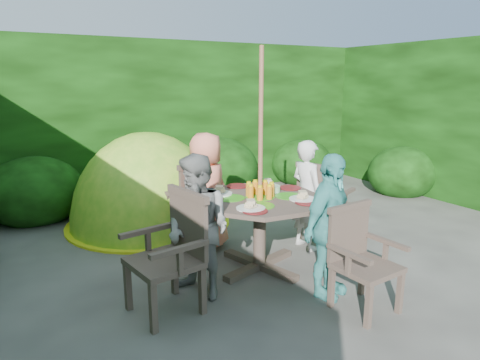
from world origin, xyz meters
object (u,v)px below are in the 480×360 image
parasol_pole (260,163)px  dome_tent (150,223)px  garden_chair_left (173,251)px  child_left (199,228)px  child_front (329,227)px  patio_table (260,209)px  garden_chair_right (322,201)px  garden_chair_front (360,257)px  child_right (307,195)px  garden_chair_back (190,200)px  child_back (207,192)px

parasol_pole → dome_tent: 2.28m
parasol_pole → garden_chair_left: parasol_pole is taller
child_left → child_front: child_front is taller
parasol_pole → patio_table: bearing=28.9°
garden_chair_right → garden_chair_front: garden_chair_right is taller
garden_chair_left → dome_tent: 2.35m
garden_chair_left → child_left: child_left is taller
garden_chair_front → patio_table: bearing=102.0°
garden_chair_left → garden_chair_front: (1.37, -0.74, -0.07)m
patio_table → child_right: child_right is taller
garden_chair_back → child_front: size_ratio=0.73×
child_front → dome_tent: 2.87m
parasol_pole → garden_chair_right: parasol_pole is taller
garden_chair_right → child_left: (-1.83, -0.52, 0.15)m
dome_tent → child_right: bearing=-63.9°
garden_chair_front → child_back: bearing=101.9°
dome_tent → child_left: bearing=-107.6°
parasol_pole → child_back: size_ratio=1.65×
child_right → dome_tent: 2.23m
garden_chair_right → dome_tent: dome_tent is taller
garden_chair_front → child_right: bearing=66.1°
garden_chair_right → child_left: bearing=82.0°
garden_chair_back → child_left: bearing=54.4°
patio_table → dome_tent: dome_tent is taller
dome_tent → child_back: bearing=-86.2°
garden_chair_back → child_front: child_front is taller
garden_chair_front → child_back: (-0.54, 1.83, 0.22)m
parasol_pole → child_left: (-0.77, -0.22, -0.46)m
patio_table → child_left: (-0.77, -0.22, 0.00)m
garden_chair_front → child_right: 1.37m
parasol_pole → garden_chair_back: parasol_pole is taller
parasol_pole → garden_chair_front: size_ratio=2.60×
child_front → garden_chair_left: bearing=137.8°
garden_chair_back → dome_tent: dome_tent is taller
child_right → child_front: (-0.55, -0.99, 0.02)m
parasol_pole → garden_chair_right: (1.06, 0.29, -0.61)m
patio_table → child_front: bearing=-74.2°
parasol_pole → garden_chair_left: bearing=-163.3°
garden_chair_front → garden_chair_back: bearing=101.9°
garden_chair_right → child_right: child_right is taller
child_back → dome_tent: bearing=-96.6°
parasol_pole → child_right: 0.93m
child_back → parasol_pole: bearing=84.4°
garden_chair_right → garden_chair_back: 1.56m
parasol_pole → garden_chair_left: 1.24m
garden_chair_front → child_left: 1.39m
patio_table → child_back: (-0.23, 0.77, 0.03)m
garden_chair_back → parasol_pole: bearing=90.5°
garden_chair_left → child_front: child_front is taller
dome_tent → garden_chair_left: bearing=-114.3°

